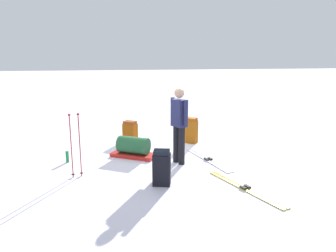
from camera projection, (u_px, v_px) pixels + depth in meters
The scene contains 10 objects.
ground_plane at pixel (168, 154), 8.10m from camera, with size 80.00×80.00×0.00m, color white.
skier_standing at pixel (179, 122), 7.21m from camera, with size 0.35×0.52×1.70m.
ski_pair_near at pixel (245, 188), 6.00m from camera, with size 0.84×1.85×0.05m.
ski_pair_far at pixel (208, 160), 7.59m from camera, with size 0.63×1.79×0.05m.
backpack_large_dark at pixel (162, 168), 6.13m from camera, with size 0.38×0.34×0.68m.
backpack_bright at pixel (191, 131), 9.01m from camera, with size 0.39×0.38×0.70m.
backpack_small_spare at pixel (130, 131), 9.18m from camera, with size 0.44×0.41×0.58m.
ski_poles_planted_near at pixel (75, 142), 6.44m from camera, with size 0.23×0.12×1.30m.
gear_sled at pixel (134, 148), 7.80m from camera, with size 1.14×0.92×0.49m.
thermos_bottle at pixel (67, 157), 7.43m from camera, with size 0.07×0.07×0.26m, color #177A36.
Camera 1 is at (1.20, 7.66, 2.44)m, focal length 35.00 mm.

